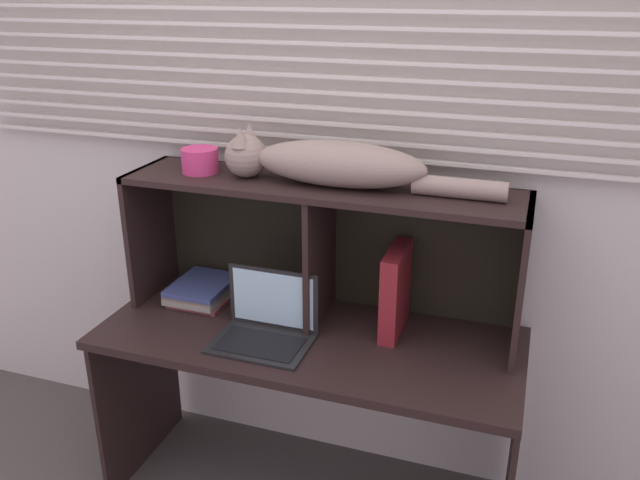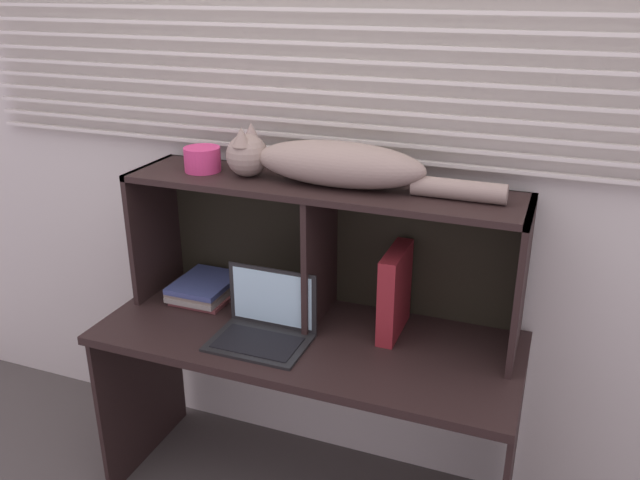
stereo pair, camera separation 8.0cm
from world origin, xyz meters
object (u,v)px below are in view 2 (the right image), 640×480
book_stack (205,288)px  small_basket (202,159)px  binder_upright (395,292)px  laptop (264,325)px  cat (328,163)px

book_stack → small_basket: bearing=2.0°
binder_upright → laptop: bearing=-152.9°
binder_upright → small_basket: bearing=180.0°
book_stack → small_basket: 0.50m
book_stack → small_basket: size_ratio=2.08×
cat → laptop: size_ratio=2.90×
cat → binder_upright: size_ratio=3.11×
laptop → book_stack: laptop is taller
laptop → small_basket: size_ratio=2.52×
book_stack → small_basket: small_basket is taller
cat → binder_upright: bearing=0.0°
book_stack → laptop: bearing=-30.2°
laptop → book_stack: 0.40m
cat → book_stack: cat is taller
cat → book_stack: 0.73m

